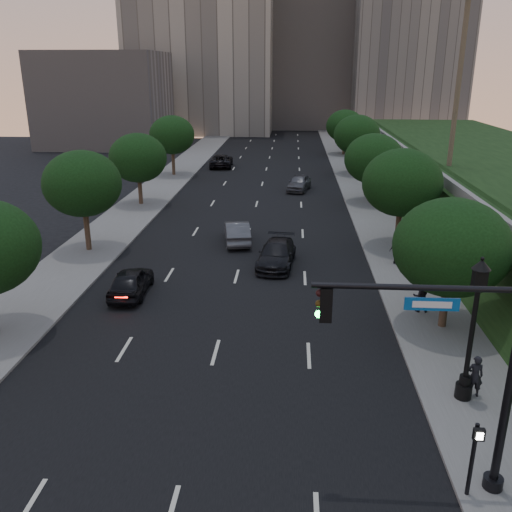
# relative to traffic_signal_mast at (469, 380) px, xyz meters

# --- Properties ---
(ground) EXTENTS (160.00, 160.00, 0.00)m
(ground) POSITION_rel_traffic_signal_mast_xyz_m (-7.98, 2.49, -3.67)
(ground) COLOR black
(ground) RESTS_ON ground
(road_surface) EXTENTS (16.00, 140.00, 0.02)m
(road_surface) POSITION_rel_traffic_signal_mast_xyz_m (-7.98, 32.49, -3.66)
(road_surface) COLOR black
(road_surface) RESTS_ON ground
(sidewalk_right) EXTENTS (4.50, 140.00, 0.15)m
(sidewalk_right) POSITION_rel_traffic_signal_mast_xyz_m (2.27, 32.49, -3.60)
(sidewalk_right) COLOR slate
(sidewalk_right) RESTS_ON ground
(sidewalk_left) EXTENTS (4.50, 140.00, 0.15)m
(sidewalk_left) POSITION_rel_traffic_signal_mast_xyz_m (-18.23, 32.49, -3.60)
(sidewalk_left) COLOR slate
(sidewalk_left) RESTS_ON ground
(parapet_wall) EXTENTS (0.35, 90.00, 0.70)m
(parapet_wall) POSITION_rel_traffic_signal_mast_xyz_m (5.52, 30.49, 0.68)
(parapet_wall) COLOR slate
(parapet_wall) RESTS_ON embankment
(office_block_left) EXTENTS (26.00, 20.00, 32.00)m
(office_block_left) POSITION_rel_traffic_signal_mast_xyz_m (-21.98, 94.49, 12.33)
(office_block_left) COLOR #9B9587
(office_block_left) RESTS_ON ground
(office_block_mid) EXTENTS (22.00, 18.00, 26.00)m
(office_block_mid) POSITION_rel_traffic_signal_mast_xyz_m (-1.98, 104.49, 9.33)
(office_block_mid) COLOR gray
(office_block_mid) RESTS_ON ground
(office_block_right) EXTENTS (20.00, 22.00, 36.00)m
(office_block_right) POSITION_rel_traffic_signal_mast_xyz_m (16.02, 98.49, 14.33)
(office_block_right) COLOR gray
(office_block_right) RESTS_ON ground
(office_block_filler) EXTENTS (18.00, 16.00, 14.00)m
(office_block_filler) POSITION_rel_traffic_signal_mast_xyz_m (-33.98, 72.49, 3.33)
(office_block_filler) COLOR gray
(office_block_filler) RESTS_ON ground
(tree_right_a) EXTENTS (5.20, 5.20, 6.24)m
(tree_right_a) POSITION_rel_traffic_signal_mast_xyz_m (2.32, 10.49, 0.35)
(tree_right_a) COLOR #38281C
(tree_right_a) RESTS_ON ground
(tree_right_b) EXTENTS (5.20, 5.20, 6.74)m
(tree_right_b) POSITION_rel_traffic_signal_mast_xyz_m (2.32, 22.49, 0.84)
(tree_right_b) COLOR #38281C
(tree_right_b) RESTS_ON ground
(tree_right_c) EXTENTS (5.20, 5.20, 6.24)m
(tree_right_c) POSITION_rel_traffic_signal_mast_xyz_m (2.32, 35.49, 0.35)
(tree_right_c) COLOR #38281C
(tree_right_c) RESTS_ON ground
(tree_right_d) EXTENTS (5.20, 5.20, 6.74)m
(tree_right_d) POSITION_rel_traffic_signal_mast_xyz_m (2.32, 49.49, 0.84)
(tree_right_d) COLOR #38281C
(tree_right_d) RESTS_ON ground
(tree_right_e) EXTENTS (5.20, 5.20, 6.24)m
(tree_right_e) POSITION_rel_traffic_signal_mast_xyz_m (2.32, 64.49, 0.35)
(tree_right_e) COLOR #38281C
(tree_right_e) RESTS_ON ground
(tree_left_b) EXTENTS (5.00, 5.00, 6.71)m
(tree_left_b) POSITION_rel_traffic_signal_mast_xyz_m (-18.28, 20.49, 0.90)
(tree_left_b) COLOR #38281C
(tree_left_b) RESTS_ON ground
(tree_left_c) EXTENTS (5.00, 5.00, 6.34)m
(tree_left_c) POSITION_rel_traffic_signal_mast_xyz_m (-18.28, 33.49, 0.53)
(tree_left_c) COLOR #38281C
(tree_left_c) RESTS_ON ground
(tree_left_d) EXTENTS (5.00, 5.00, 6.71)m
(tree_left_d) POSITION_rel_traffic_signal_mast_xyz_m (-18.28, 47.49, 0.90)
(tree_left_d) COLOR #38281C
(tree_left_d) RESTS_ON ground
(traffic_signal_mast) EXTENTS (5.68, 0.56, 7.00)m
(traffic_signal_mast) POSITION_rel_traffic_signal_mast_xyz_m (0.00, 0.00, 0.00)
(traffic_signal_mast) COLOR black
(traffic_signal_mast) RESTS_ON ground
(street_lamp) EXTENTS (0.64, 0.64, 5.62)m
(street_lamp) POSITION_rel_traffic_signal_mast_xyz_m (1.57, 4.56, -1.04)
(street_lamp) COLOR black
(street_lamp) RESTS_ON ground
(pedestrian_signal) EXTENTS (0.30, 0.33, 2.50)m
(pedestrian_signal) POSITION_rel_traffic_signal_mast_xyz_m (0.29, -0.36, -2.11)
(pedestrian_signal) COLOR black
(pedestrian_signal) RESTS_ON ground
(sedan_near_left) EXTENTS (1.93, 4.47, 1.50)m
(sedan_near_left) POSITION_rel_traffic_signal_mast_xyz_m (-13.38, 13.51, -2.92)
(sedan_near_left) COLOR black
(sedan_near_left) RESTS_ON ground
(sedan_mid_left) EXTENTS (2.39, 4.86, 1.53)m
(sedan_mid_left) POSITION_rel_traffic_signal_mast_xyz_m (-8.61, 23.10, -2.91)
(sedan_mid_left) COLOR #4C4E52
(sedan_mid_left) RESTS_ON ground
(sedan_far_left) EXTENTS (2.86, 5.73, 1.56)m
(sedan_far_left) POSITION_rel_traffic_signal_mast_xyz_m (-13.62, 53.64, -2.89)
(sedan_far_left) COLOR black
(sedan_far_left) RESTS_ON ground
(sedan_near_right) EXTENTS (2.57, 5.30, 1.48)m
(sedan_near_right) POSITION_rel_traffic_signal_mast_xyz_m (-5.71, 18.57, -2.93)
(sedan_near_right) COLOR black
(sedan_near_right) RESTS_ON ground
(sedan_far_right) EXTENTS (2.82, 4.89, 1.57)m
(sedan_far_right) POSITION_rel_traffic_signal_mast_xyz_m (-4.14, 40.57, -2.89)
(sedan_far_right) COLOR #4D4F54
(sedan_far_right) RESTS_ON ground
(pedestrian_a) EXTENTS (0.61, 0.42, 1.64)m
(pedestrian_a) POSITION_rel_traffic_signal_mast_xyz_m (1.95, 4.71, -2.70)
(pedestrian_a) COLOR black
(pedestrian_a) RESTS_ON sidewalk_right
(pedestrian_b) EXTENTS (0.80, 0.64, 1.60)m
(pedestrian_b) POSITION_rel_traffic_signal_mast_xyz_m (1.61, 12.05, -2.72)
(pedestrian_b) COLOR black
(pedestrian_b) RESTS_ON sidewalk_right
(pedestrian_c) EXTENTS (1.02, 0.55, 1.66)m
(pedestrian_c) POSITION_rel_traffic_signal_mast_xyz_m (1.71, 18.98, -2.69)
(pedestrian_c) COLOR black
(pedestrian_c) RESTS_ON sidewalk_right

